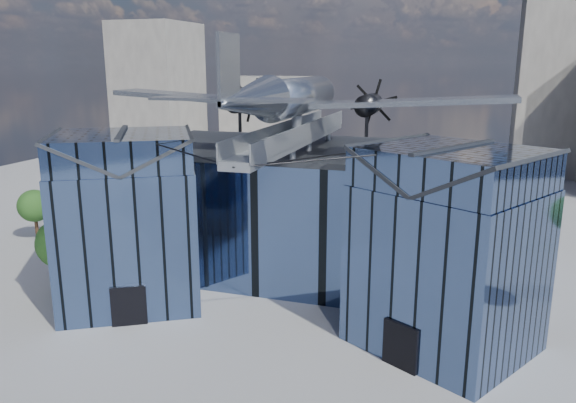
% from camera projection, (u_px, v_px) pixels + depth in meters
% --- Properties ---
extents(ground_plane, '(120.00, 120.00, 0.00)m').
position_uv_depth(ground_plane, '(279.00, 313.00, 37.36)').
color(ground_plane, gray).
extents(museum, '(32.88, 24.50, 17.60)m').
position_uv_depth(museum, '(304.00, 211.00, 41.40)').
color(museum, '#3F5582').
rests_on(museum, ground).
extents(bg_towers, '(77.00, 24.50, 26.00)m').
position_uv_depth(bg_towers, '(399.00, 107.00, 81.19)').
color(bg_towers, slate).
rests_on(bg_towers, ground).
extents(tree_plaza_w, '(4.12, 4.12, 5.62)m').
position_uv_depth(tree_plaza_w, '(62.00, 243.00, 39.63)').
color(tree_plaza_w, black).
rests_on(tree_plaza_w, ground).
extents(tree_side_w, '(3.33, 3.33, 4.74)m').
position_uv_depth(tree_side_w, '(34.00, 206.00, 52.35)').
color(tree_side_w, black).
rests_on(tree_side_w, ground).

